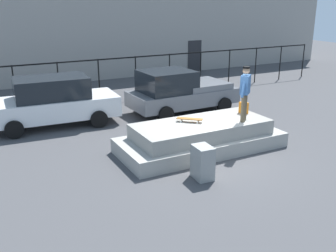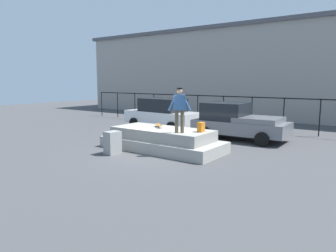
{
  "view_description": "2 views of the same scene",
  "coord_description": "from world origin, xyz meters",
  "px_view_note": "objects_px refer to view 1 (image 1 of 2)",
  "views": [
    {
      "loc": [
        -6.41,
        -9.31,
        4.59
      ],
      "look_at": [
        -0.61,
        1.65,
        0.53
      ],
      "focal_mm": 41.71,
      "sensor_mm": 36.0,
      "label": 1
    },
    {
      "loc": [
        7.92,
        -9.97,
        2.91
      ],
      "look_at": [
        -0.55,
        1.58,
        0.84
      ],
      "focal_mm": 33.87,
      "sensor_mm": 36.0,
      "label": 2
    }
  ],
  "objects_px": {
    "car_white_sedan_near": "(53,101)",
    "utility_box": "(203,162)",
    "skateboard": "(190,119)",
    "backpack": "(244,108)",
    "car_grey_pickup_mid": "(180,91)",
    "skateboarder": "(245,90)"
  },
  "relations": [
    {
      "from": "car_white_sedan_near",
      "to": "utility_box",
      "type": "relative_size",
      "value": 5.35
    },
    {
      "from": "skateboarder",
      "to": "backpack",
      "type": "bearing_deg",
      "value": 51.38
    },
    {
      "from": "backpack",
      "to": "car_grey_pickup_mid",
      "type": "relative_size",
      "value": 0.08
    },
    {
      "from": "backpack",
      "to": "car_grey_pickup_mid",
      "type": "xyz_separation_m",
      "value": [
        -0.23,
        3.93,
        -0.2
      ]
    },
    {
      "from": "skateboarder",
      "to": "car_grey_pickup_mid",
      "type": "relative_size",
      "value": 0.37
    },
    {
      "from": "backpack",
      "to": "utility_box",
      "type": "height_order",
      "value": "backpack"
    },
    {
      "from": "backpack",
      "to": "car_grey_pickup_mid",
      "type": "bearing_deg",
      "value": -176.17
    },
    {
      "from": "car_white_sedan_near",
      "to": "backpack",
      "type": "bearing_deg",
      "value": -40.43
    },
    {
      "from": "car_grey_pickup_mid",
      "to": "skateboarder",
      "type": "bearing_deg",
      "value": -93.93
    },
    {
      "from": "backpack",
      "to": "skateboarder",
      "type": "bearing_deg",
      "value": -38.2
    },
    {
      "from": "backpack",
      "to": "car_grey_pickup_mid",
      "type": "distance_m",
      "value": 3.95
    },
    {
      "from": "skateboarder",
      "to": "skateboard",
      "type": "distance_m",
      "value": 1.93
    },
    {
      "from": "car_white_sedan_near",
      "to": "car_grey_pickup_mid",
      "type": "xyz_separation_m",
      "value": [
        5.12,
        -0.62,
        -0.03
      ]
    },
    {
      "from": "skateboard",
      "to": "utility_box",
      "type": "relative_size",
      "value": 0.81
    },
    {
      "from": "backpack",
      "to": "skateboard",
      "type": "bearing_deg",
      "value": -89.57
    },
    {
      "from": "skateboard",
      "to": "backpack",
      "type": "height_order",
      "value": "backpack"
    },
    {
      "from": "skateboard",
      "to": "utility_box",
      "type": "xyz_separation_m",
      "value": [
        -0.77,
        -1.98,
        -0.55
      ]
    },
    {
      "from": "utility_box",
      "to": "skateboarder",
      "type": "bearing_deg",
      "value": 32.24
    },
    {
      "from": "car_white_sedan_near",
      "to": "utility_box",
      "type": "xyz_separation_m",
      "value": [
        2.47,
        -6.54,
        -0.47
      ]
    },
    {
      "from": "skateboard",
      "to": "backpack",
      "type": "distance_m",
      "value": 2.11
    },
    {
      "from": "backpack",
      "to": "utility_box",
      "type": "relative_size",
      "value": 0.42
    },
    {
      "from": "skateboard",
      "to": "car_grey_pickup_mid",
      "type": "distance_m",
      "value": 4.36
    }
  ]
}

